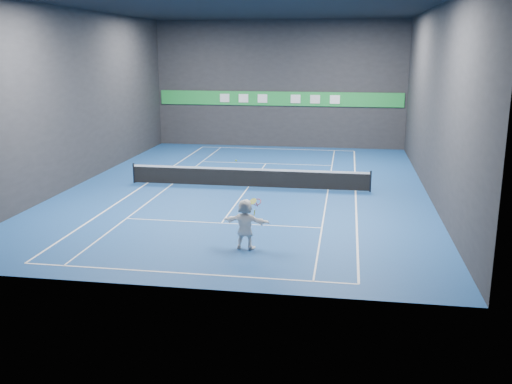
% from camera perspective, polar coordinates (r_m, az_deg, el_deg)
% --- Properties ---
extents(ground, '(26.00, 26.00, 0.00)m').
position_cam_1_polar(ground, '(29.55, -0.77, 0.49)').
color(ground, navy).
rests_on(ground, ground).
extents(ceiling, '(26.00, 26.00, 0.00)m').
position_cam_1_polar(ceiling, '(28.80, -0.84, 18.17)').
color(ceiling, black).
rests_on(ceiling, ground).
extents(wall_back, '(18.00, 0.10, 9.00)m').
position_cam_1_polar(wall_back, '(41.66, 2.34, 10.69)').
color(wall_back, '#252427').
rests_on(wall_back, ground).
extents(wall_front, '(18.00, 0.10, 9.00)m').
position_cam_1_polar(wall_front, '(16.26, -8.78, 5.31)').
color(wall_front, '#252427').
rests_on(wall_front, ground).
extents(wall_left, '(0.10, 26.00, 9.00)m').
position_cam_1_polar(wall_left, '(31.65, -17.28, 9.02)').
color(wall_left, '#252427').
rests_on(wall_left, ground).
extents(wall_right, '(0.10, 26.00, 9.00)m').
position_cam_1_polar(wall_right, '(28.68, 17.41, 8.56)').
color(wall_right, '#252427').
rests_on(wall_right, ground).
extents(baseline_near, '(10.98, 0.08, 0.01)m').
position_cam_1_polar(baseline_near, '(18.48, -7.20, -8.06)').
color(baseline_near, white).
rests_on(baseline_near, ground).
extents(baseline_far, '(10.98, 0.08, 0.01)m').
position_cam_1_polar(baseline_far, '(41.08, 2.09, 4.33)').
color(baseline_far, white).
rests_on(baseline_far, ground).
extents(sideline_doubles_left, '(0.08, 23.78, 0.01)m').
position_cam_1_polar(sideline_doubles_left, '(30.95, -10.84, 0.86)').
color(sideline_doubles_left, white).
rests_on(sideline_doubles_left, ground).
extents(sideline_doubles_right, '(0.08, 23.78, 0.01)m').
position_cam_1_polar(sideline_doubles_right, '(29.13, 9.92, 0.08)').
color(sideline_doubles_right, white).
rests_on(sideline_doubles_right, ground).
extents(sideline_singles_left, '(0.06, 23.78, 0.01)m').
position_cam_1_polar(sideline_singles_left, '(30.51, -8.40, 0.77)').
color(sideline_singles_left, white).
rests_on(sideline_singles_left, ground).
extents(sideline_singles_right, '(0.06, 23.78, 0.01)m').
position_cam_1_polar(sideline_singles_right, '(29.14, 7.21, 0.19)').
color(sideline_singles_right, white).
rests_on(sideline_singles_right, ground).
extents(service_line_near, '(8.23, 0.06, 0.01)m').
position_cam_1_polar(service_line_near, '(23.49, -3.47, -3.12)').
color(service_line_near, white).
rests_on(service_line_near, ground).
extents(service_line_far, '(8.23, 0.06, 0.01)m').
position_cam_1_polar(service_line_far, '(35.72, 1.00, 2.86)').
color(service_line_far, white).
rests_on(service_line_far, ground).
extents(center_service_line, '(0.06, 12.80, 0.01)m').
position_cam_1_polar(center_service_line, '(29.55, -0.77, 0.49)').
color(center_service_line, white).
rests_on(center_service_line, ground).
extents(player, '(1.75, 0.74, 1.83)m').
position_cam_1_polar(player, '(20.25, -1.08, -3.22)').
color(player, white).
rests_on(player, ground).
extents(tennis_ball, '(0.07, 0.07, 0.07)m').
position_cam_1_polar(tennis_ball, '(19.97, -2.01, 3.16)').
color(tennis_ball, '#B8E626').
rests_on(tennis_ball, player).
extents(tennis_net, '(12.50, 0.10, 1.07)m').
position_cam_1_polar(tennis_net, '(29.43, -0.78, 1.51)').
color(tennis_net, black).
rests_on(tennis_net, ground).
extents(sponsor_banner, '(17.64, 0.11, 1.00)m').
position_cam_1_polar(sponsor_banner, '(41.67, 2.32, 9.31)').
color(sponsor_banner, green).
rests_on(sponsor_banner, wall_back).
extents(tennis_racket, '(0.51, 0.32, 0.67)m').
position_cam_1_polar(tennis_racket, '(20.02, 0.03, -1.14)').
color(tennis_racket, red).
rests_on(tennis_racket, player).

